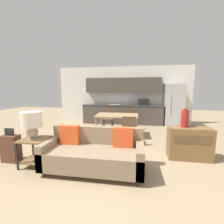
# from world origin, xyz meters

# --- Properties ---
(ground_plane) EXTENTS (20.00, 20.00, 0.00)m
(ground_plane) POSITION_xyz_m (0.00, 0.00, 0.00)
(ground_plane) COLOR #9E8460
(wall_back) EXTENTS (6.40, 0.07, 2.70)m
(wall_back) POSITION_xyz_m (0.00, 4.63, 1.35)
(wall_back) COLOR silver
(wall_back) RESTS_ON ground_plane
(kitchen_counter) EXTENTS (3.72, 0.65, 2.15)m
(kitchen_counter) POSITION_xyz_m (0.02, 4.33, 0.84)
(kitchen_counter) COLOR #4C443D
(kitchen_counter) RESTS_ON ground_plane
(refrigerator) EXTENTS (0.76, 0.77, 1.84)m
(refrigerator) POSITION_xyz_m (2.28, 4.21, 0.92)
(refrigerator) COLOR #B7BABC
(refrigerator) RESTS_ON ground_plane
(dining_table) EXTENTS (1.42, 0.89, 0.74)m
(dining_table) POSITION_xyz_m (0.00, 2.30, 0.68)
(dining_table) COLOR tan
(dining_table) RESTS_ON ground_plane
(couch) EXTENTS (1.91, 0.80, 0.85)m
(couch) POSITION_xyz_m (-0.17, 0.00, 0.34)
(couch) COLOR #3D2D1E
(couch) RESTS_ON ground_plane
(side_table) EXTENTS (0.51, 0.51, 0.59)m
(side_table) POSITION_xyz_m (-1.43, -0.04, 0.40)
(side_table) COLOR brown
(side_table) RESTS_ON ground_plane
(table_lamp) EXTENTS (0.40, 0.40, 0.56)m
(table_lamp) POSITION_xyz_m (-1.47, -0.04, 0.93)
(table_lamp) COLOR #B2A893
(table_lamp) RESTS_ON side_table
(credenza) EXTENTS (0.93, 0.40, 0.74)m
(credenza) POSITION_xyz_m (1.85, 0.80, 0.37)
(credenza) COLOR brown
(credenza) RESTS_ON ground_plane
(vase) EXTENTS (0.16, 0.16, 0.42)m
(vase) POSITION_xyz_m (1.73, 0.83, 0.94)
(vase) COLOR maroon
(vase) RESTS_ON credenza
(dining_chair_near_right) EXTENTS (0.44, 0.44, 0.85)m
(dining_chair_near_right) POSITION_xyz_m (0.45, 1.50, 0.48)
(dining_chair_near_right) COLOR brown
(dining_chair_near_right) RESTS_ON ground_plane
(dining_chair_far_left) EXTENTS (0.43, 0.43, 0.85)m
(dining_chair_far_left) POSITION_xyz_m (-0.45, 3.14, 0.48)
(dining_chair_far_left) COLOR brown
(dining_chair_far_left) RESTS_ON ground_plane
(dining_chair_far_right) EXTENTS (0.47, 0.47, 0.85)m
(dining_chair_far_right) POSITION_xyz_m (0.45, 3.13, 0.48)
(dining_chair_far_right) COLOR brown
(dining_chair_far_right) RESTS_ON ground_plane
(suitcase) EXTENTS (0.37, 0.22, 0.75)m
(suitcase) POSITION_xyz_m (-2.09, 0.05, 0.30)
(suitcase) COLOR brown
(suitcase) RESTS_ON ground_plane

